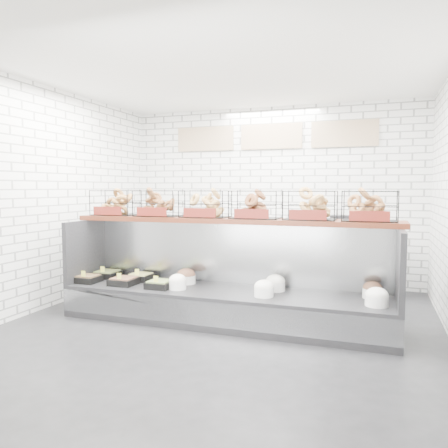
% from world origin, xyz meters
% --- Properties ---
extents(ground, '(5.50, 5.50, 0.00)m').
position_xyz_m(ground, '(0.00, 0.00, 0.00)').
color(ground, black).
rests_on(ground, ground).
extents(room_shell, '(5.02, 5.51, 3.01)m').
position_xyz_m(room_shell, '(0.00, 0.60, 2.06)').
color(room_shell, white).
rests_on(room_shell, ground).
extents(display_case, '(4.00, 0.90, 1.20)m').
position_xyz_m(display_case, '(-0.01, 0.35, 0.32)').
color(display_case, black).
rests_on(display_case, ground).
extents(bagel_shelf, '(4.10, 0.50, 0.40)m').
position_xyz_m(bagel_shelf, '(0.00, 0.52, 1.40)').
color(bagel_shelf, '#42190E').
rests_on(bagel_shelf, display_case).
extents(prep_counter, '(4.00, 0.60, 1.20)m').
position_xyz_m(prep_counter, '(-0.01, 2.43, 0.47)').
color(prep_counter, '#93969B').
rests_on(prep_counter, ground).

